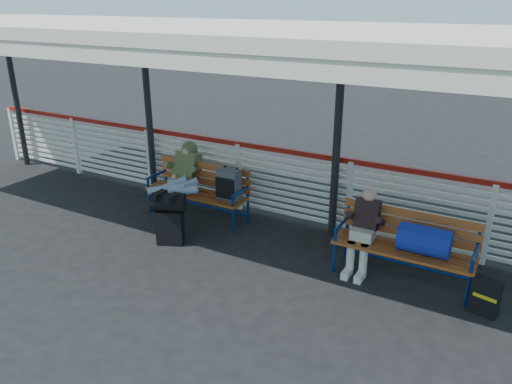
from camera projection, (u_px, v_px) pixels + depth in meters
The scene contains 9 objects.
ground at pixel (172, 253), 7.32m from camera, with size 60.00×60.00×0.00m, color black.
fence at pixel (239, 174), 8.62m from camera, with size 12.08×0.08×1.24m.
canopy at pixel (198, 33), 6.92m from camera, with size 12.60×3.60×3.16m.
luggage_stack at pixel (169, 216), 7.47m from camera, with size 0.56×0.45×0.81m.
bench_left at pixel (210, 185), 8.22m from camera, with size 1.80×0.56×0.97m.
bench_right at pixel (416, 240), 6.37m from camera, with size 1.80×0.56×0.92m.
traveler_man at pixel (178, 183), 8.09m from camera, with size 0.94×1.64×0.77m.
companion_person at pixel (363, 230), 6.69m from camera, with size 0.32×0.66×1.15m.
suitcase_side at pixel (485, 297), 5.85m from camera, with size 0.35×0.26×0.44m.
Camera 1 is at (4.25, -5.06, 3.49)m, focal length 35.00 mm.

